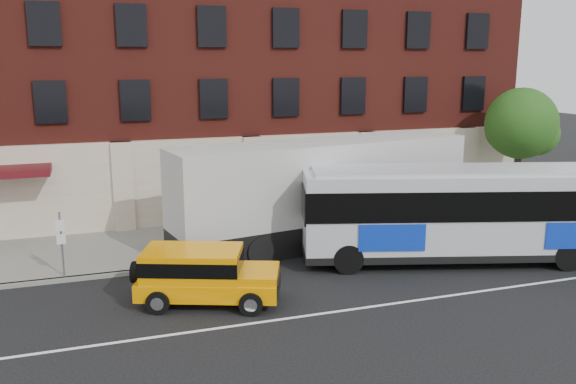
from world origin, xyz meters
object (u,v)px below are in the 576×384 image
object	(u,v)px
city_bus	(477,210)
yellow_suv	(202,272)
street_tree	(522,126)
sign_pole	(61,241)
shipping_container	(323,193)

from	to	relation	value
city_bus	yellow_suv	bearing A→B (deg)	-175.68
street_tree	yellow_suv	bearing A→B (deg)	-158.61
sign_pole	street_tree	size ratio (longest dim) A/B	0.40
shipping_container	street_tree	bearing A→B (deg)	9.93
street_tree	yellow_suv	xyz separation A→B (m)	(-17.75, -6.95, -3.37)
yellow_suv	shipping_container	xyz separation A→B (m)	(6.14, 4.92, 1.13)
sign_pole	city_bus	world-z (taller)	city_bus
street_tree	shipping_container	world-z (taller)	street_tree
city_bus	shipping_container	distance (m)	6.26
city_bus	shipping_container	xyz separation A→B (m)	(-4.74, 4.10, 0.14)
sign_pole	street_tree	bearing A→B (deg)	8.61
sign_pole	city_bus	distance (m)	15.43
yellow_suv	city_bus	bearing A→B (deg)	4.32
sign_pole	city_bus	bearing A→B (deg)	-10.43
street_tree	shipping_container	xyz separation A→B (m)	(-11.61, -2.03, -2.24)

